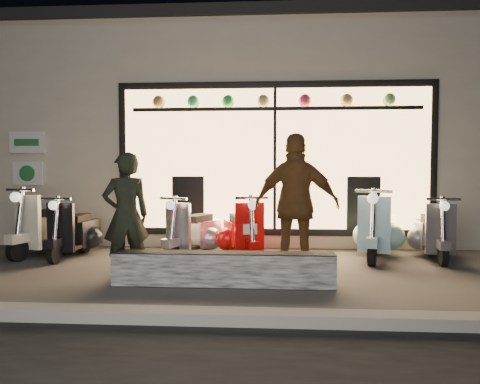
% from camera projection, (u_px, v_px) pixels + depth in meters
% --- Properties ---
extents(ground, '(40.00, 40.00, 0.00)m').
position_uv_depth(ground, '(215.00, 273.00, 6.21)').
color(ground, '#383533').
rests_on(ground, ground).
extents(kerb, '(40.00, 0.25, 0.12)m').
position_uv_depth(kerb, '(188.00, 316.00, 4.22)').
color(kerb, slate).
rests_on(kerb, ground).
extents(shop_building, '(10.20, 6.23, 4.20)m').
position_uv_depth(shop_building, '(240.00, 138.00, 11.07)').
color(shop_building, beige).
rests_on(shop_building, ground).
extents(graffiti_barrier, '(2.62, 0.28, 0.40)m').
position_uv_depth(graffiti_barrier, '(223.00, 269.00, 5.54)').
color(graffiti_barrier, black).
rests_on(graffiti_barrier, ground).
extents(scooter_silver, '(0.76, 1.27, 0.93)m').
position_uv_depth(scooter_silver, '(196.00, 233.00, 7.40)').
color(scooter_silver, black).
rests_on(scooter_silver, ground).
extents(scooter_red, '(0.68, 1.33, 0.95)m').
position_uv_depth(scooter_red, '(241.00, 234.00, 7.22)').
color(scooter_red, black).
rests_on(scooter_red, ground).
extents(scooter_black, '(0.48, 1.29, 0.92)m').
position_uv_depth(scooter_black, '(77.00, 232.00, 7.45)').
color(scooter_black, black).
rests_on(scooter_black, ground).
extents(scooter_cream, '(0.76, 1.46, 1.04)m').
position_uv_depth(scooter_cream, '(54.00, 228.00, 7.66)').
color(scooter_cream, black).
rests_on(scooter_cream, ground).
extents(scooter_blue, '(0.76, 1.45, 1.04)m').
position_uv_depth(scooter_blue, '(378.00, 230.00, 7.33)').
color(scooter_blue, black).
rests_on(scooter_blue, ground).
extents(scooter_grey, '(0.51, 1.31, 0.93)m').
position_uv_depth(scooter_grey, '(433.00, 234.00, 7.27)').
color(scooter_grey, black).
rests_on(scooter_grey, ground).
extents(man, '(0.69, 0.61, 1.59)m').
position_uv_depth(man, '(126.00, 215.00, 5.91)').
color(man, black).
rests_on(man, ground).
extents(woman, '(1.12, 0.56, 1.85)m').
position_uv_depth(woman, '(297.00, 205.00, 6.01)').
color(woman, brown).
rests_on(woman, ground).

